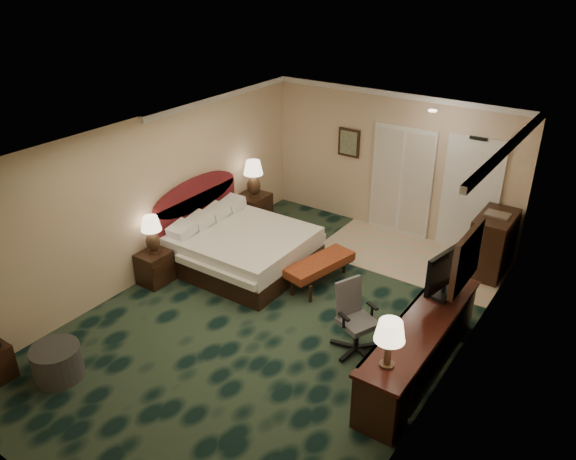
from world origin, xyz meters
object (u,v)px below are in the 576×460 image
Objects in this scene: bed_bench at (319,272)px; desk at (420,347)px; lamp_far at (253,178)px; nightstand_far at (253,211)px; bed at (244,250)px; desk_chair at (358,320)px; minibar at (492,244)px; ottoman at (57,362)px; nightstand_near at (155,268)px; lamp_near at (152,234)px; tv at (446,273)px.

bed_bench is 0.47× the size of desk.
nightstand_far is at bearing -160.09° from lamp_far.
lamp_far is (-0.82, 1.37, 0.69)m from bed.
desk is at bearing 27.11° from desk_chair.
nightstand_far is at bearing -168.63° from minibar.
ottoman is at bearing -100.11° from bed_bench.
desk reaches higher than bed.
bed is 3.66m from desk.
desk is at bearing -89.77° from minibar.
lamp_far is 0.69× the size of desk_chair.
bed is at bearing -156.72° from bed_bench.
bed is 0.76× the size of desk.
nightstand_near is at bearing -151.77° from desk_chair.
desk_chair is at bearing 4.75° from nightstand_near.
desk_chair is at bearing 42.08° from ottoman.
lamp_near reaches higher than ottoman.
nightstand_near is 0.52× the size of minibar.
lamp_far is 4.95m from desk.
lamp_near is 0.61× the size of desk_chair.
minibar is (4.38, 0.88, 0.19)m from nightstand_far.
minibar is at bearing 37.39° from lamp_near.
lamp_near reaches higher than nightstand_near.
lamp_far is (0.02, 0.01, 0.69)m from nightstand_far.
nightstand_far is 0.96× the size of lamp_far.
nightstand_far is at bearing 170.56° from desk_chair.
nightstand_near is 0.89× the size of lamp_near.
minibar is at bearing 54.58° from bed_bench.
lamp_near is 2.56m from ottoman.
nightstand_far reaches higher than ottoman.
ottoman is 0.23× the size of desk.
desk_chair reaches higher than ottoman.
tv is (4.46, 1.03, 0.28)m from lamp_near.
ottoman is (-0.23, -3.56, -0.11)m from bed.
desk is (3.78, 2.68, 0.17)m from ottoman.
nightstand_far is 0.66× the size of desk_chair.
ottoman is 3.93m from desk_chair.
lamp_near is 2.55m from lamp_far.
lamp_near reaches higher than bed_bench.
desk is 3.05× the size of tv.
desk_chair is (1.33, -1.19, 0.29)m from bed_bench.
bed is 1.62× the size of bed_bench.
bed reaches higher than nightstand_near.
nightstand_near is at bearing -175.47° from desk.
bed reaches higher than ottoman.
minibar reaches higher than desk_chair.
desk_chair is at bearing -19.11° from bed.
nightstand_far is 0.75× the size of tv.
tv is (4.35, -1.51, 0.11)m from lamp_far.
minibar is at bearing 90.23° from desk.
lamp_near is 0.59× the size of minibar.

